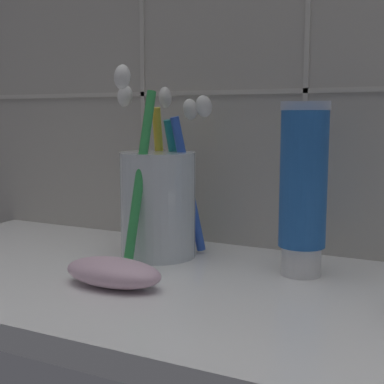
{
  "coord_description": "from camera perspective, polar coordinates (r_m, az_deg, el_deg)",
  "views": [
    {
      "loc": [
        15.86,
        -40.06,
        16.19
      ],
      "look_at": [
        -5.21,
        2.46,
        9.43
      ],
      "focal_mm": 50.0,
      "sensor_mm": 36.0,
      "label": 1
    }
  ],
  "objects": [
    {
      "name": "toothbrush_cup",
      "position": [
        0.54,
        -3.6,
        -0.73
      ],
      "size": [
        9.93,
        12.67,
        18.87
      ],
      "color": "silver",
      "rests_on": "sink_counter"
    },
    {
      "name": "soap_bar",
      "position": [
        0.46,
        -8.41,
        -8.47
      ],
      "size": [
        8.98,
        4.53,
        2.38
      ],
      "primitive_type": "ellipsoid",
      "color": "#DBB2C6",
      "rests_on": "sink_counter"
    },
    {
      "name": "tile_wall_backsplash",
      "position": [
        0.58,
        10.52,
        16.4
      ],
      "size": [
        86.44,
        1.72,
        49.25
      ],
      "color": "#B7B2A8",
      "rests_on": "ground"
    },
    {
      "name": "sink_counter",
      "position": [
        0.46,
        4.57,
        -11.33
      ],
      "size": [
        76.44,
        28.87,
        2.0
      ],
      "primitive_type": "cube",
      "color": "white",
      "rests_on": "ground"
    },
    {
      "name": "toothpaste_tube",
      "position": [
        0.48,
        11.76,
        0.19
      ],
      "size": [
        4.37,
        4.16,
        15.48
      ],
      "color": "white",
      "rests_on": "sink_counter"
    }
  ]
}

